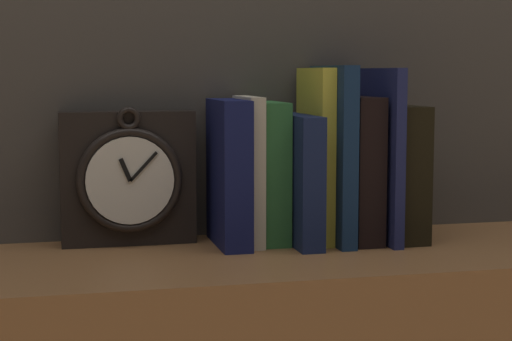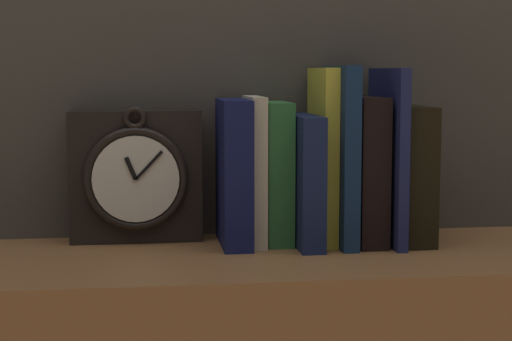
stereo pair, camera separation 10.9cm
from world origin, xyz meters
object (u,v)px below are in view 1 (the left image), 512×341
object	(u,v)px
book_slot2_green	(269,172)
book_slot5_navy	(333,154)
book_slot1_cream	(249,170)
book_slot4_yellow	(315,155)
clock	(128,178)
book_slot7_navy	(379,155)
book_slot6_black	(355,168)
book_slot3_navy	(298,179)
book_slot8_black	(398,172)
book_slot0_navy	(229,173)

from	to	relation	value
book_slot2_green	book_slot5_navy	size ratio (longest dim) A/B	0.80
book_slot1_cream	book_slot2_green	distance (m)	0.03
book_slot1_cream	book_slot4_yellow	distance (m)	0.10
book_slot4_yellow	clock	bearing A→B (deg)	172.72
book_slot7_navy	book_slot5_navy	bearing A→B (deg)	176.85
book_slot2_green	book_slot7_navy	world-z (taller)	book_slot7_navy
book_slot1_cream	book_slot7_navy	xyz separation A→B (m)	(0.18, -0.02, 0.02)
book_slot2_green	book_slot6_black	size ratio (longest dim) A/B	0.96
book_slot4_yellow	book_slot5_navy	bearing A→B (deg)	-31.20
clock	book_slot7_navy	world-z (taller)	book_slot7_navy
book_slot5_navy	book_slot1_cream	bearing A→B (deg)	172.15
book_slot2_green	book_slot7_navy	bearing A→B (deg)	-8.62
book_slot6_black	book_slot7_navy	size ratio (longest dim) A/B	0.84
book_slot7_navy	book_slot1_cream	bearing A→B (deg)	173.85
book_slot3_navy	book_slot4_yellow	world-z (taller)	book_slot4_yellow
book_slot1_cream	book_slot7_navy	bearing A→B (deg)	-6.15
book_slot2_green	book_slot8_black	xyz separation A→B (m)	(0.19, -0.02, -0.00)
book_slot2_green	book_slot4_yellow	world-z (taller)	book_slot4_yellow
book_slot2_green	book_slot6_black	world-z (taller)	book_slot6_black
book_slot6_black	book_slot8_black	distance (m)	0.06
book_slot4_yellow	book_slot6_black	world-z (taller)	book_slot4_yellow
book_slot8_black	book_slot5_navy	bearing A→B (deg)	-178.18
book_slot0_navy	book_slot8_black	distance (m)	0.24
book_slot2_green	book_slot4_yellow	size ratio (longest dim) A/B	0.81
clock	book_slot8_black	bearing A→B (deg)	-6.45
book_slot0_navy	book_slot2_green	world-z (taller)	book_slot0_navy
book_slot0_navy	book_slot2_green	size ratio (longest dim) A/B	1.02
book_slot0_navy	book_slot2_green	xyz separation A→B (m)	(0.06, 0.01, -0.00)
book_slot6_black	book_slot7_navy	world-z (taller)	book_slot7_navy
book_slot4_yellow	book_slot8_black	size ratio (longest dim) A/B	1.28
book_slot3_navy	book_slot7_navy	bearing A→B (deg)	-0.73
book_slot0_navy	book_slot5_navy	xyz separation A→B (m)	(0.15, -0.01, 0.02)
book_slot4_yellow	book_slot0_navy	bearing A→B (deg)	-177.71
book_slot3_navy	book_slot5_navy	distance (m)	0.06
book_slot0_navy	book_slot1_cream	bearing A→B (deg)	15.29
book_slot7_navy	book_slot8_black	xyz separation A→B (m)	(0.03, 0.01, -0.03)
book_slot2_green	book_slot5_navy	bearing A→B (deg)	-12.73
book_slot4_yellow	book_slot7_navy	distance (m)	0.09
book_slot1_cream	book_slot8_black	size ratio (longest dim) A/B	1.07
book_slot1_cream	book_slot8_black	bearing A→B (deg)	-3.43
book_slot8_black	clock	bearing A→B (deg)	173.55
book_slot4_yellow	book_slot8_black	distance (m)	0.12
book_slot0_navy	book_slot7_navy	world-z (taller)	book_slot7_navy
book_slot5_navy	book_slot6_black	bearing A→B (deg)	6.61
book_slot4_yellow	book_slot5_navy	distance (m)	0.03
book_slot3_navy	book_slot6_black	size ratio (longest dim) A/B	0.88
clock	book_slot4_yellow	distance (m)	0.26
book_slot3_navy	book_slot8_black	size ratio (longest dim) A/B	0.94
book_slot1_cream	book_slot5_navy	xyz separation A→B (m)	(0.12, -0.02, 0.02)
clock	book_slot2_green	world-z (taller)	book_slot2_green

